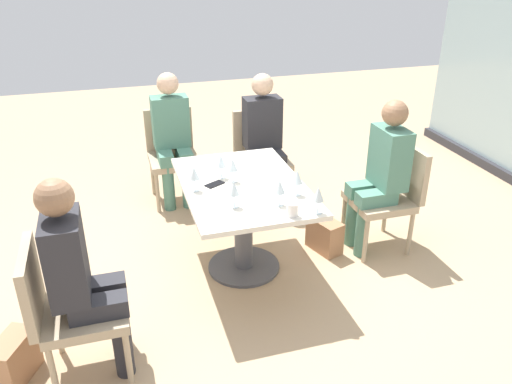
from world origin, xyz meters
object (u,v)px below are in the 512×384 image
at_px(chair_side_end, 172,150).
at_px(person_front_right, 80,271).
at_px(cell_phone_on_table, 215,184).
at_px(handbag_2, 14,359).
at_px(dining_table_main, 243,207).
at_px(wine_glass_0, 297,178).
at_px(chair_far_left, 261,151).
at_px(wine_glass_5, 280,187).
at_px(person_far_left, 264,135).
at_px(wine_glass_4, 318,195).
at_px(wine_glass_3, 234,189).
at_px(wine_glass_2, 194,174).
at_px(wine_glass_1, 233,165).
at_px(handbag_1, 215,199).
at_px(chair_front_right, 65,305).
at_px(person_near_window, 381,170).
at_px(wine_glass_6, 221,161).
at_px(chair_near_window, 391,191).
at_px(person_side_end, 172,134).
at_px(coffee_cup, 292,210).
at_px(handbag_0, 325,235).

bearing_deg(chair_side_end, person_front_right, -20.03).
height_order(cell_phone_on_table, handbag_2, cell_phone_on_table).
bearing_deg(dining_table_main, wine_glass_0, 47.86).
relative_size(chair_far_left, wine_glass_5, 4.70).
relative_size(person_far_left, cell_phone_on_table, 8.75).
distance_m(dining_table_main, wine_glass_4, 0.74).
bearing_deg(wine_glass_3, chair_side_end, -174.31).
height_order(chair_far_left, wine_glass_2, wine_glass_2).
relative_size(wine_glass_5, cell_phone_on_table, 1.28).
bearing_deg(wine_glass_1, handbag_1, 177.26).
bearing_deg(chair_side_end, chair_far_left, 70.96).
relative_size(chair_front_right, person_near_window, 0.69).
xyz_separation_m(dining_table_main, wine_glass_2, (0.01, -0.35, 0.32)).
xyz_separation_m(person_near_window, cell_phone_on_table, (-0.05, -1.33, 0.03)).
xyz_separation_m(wine_glass_4, handbag_1, (-1.54, -0.36, -0.72)).
relative_size(chair_side_end, wine_glass_6, 4.70).
bearing_deg(chair_near_window, wine_glass_4, -57.43).
height_order(person_near_window, wine_glass_5, person_near_window).
distance_m(person_front_right, person_side_end, 2.25).
xyz_separation_m(coffee_cup, handbag_0, (-0.62, 0.53, -0.64)).
distance_m(coffee_cup, handbag_0, 1.04).
relative_size(chair_side_end, handbag_2, 2.90).
xyz_separation_m(chair_front_right, wine_glass_5, (-0.38, 1.39, 0.37)).
relative_size(wine_glass_1, wine_glass_6, 1.00).
bearing_deg(coffee_cup, chair_near_window, 117.73).
xyz_separation_m(chair_near_window, handbag_2, (0.72, -2.82, -0.36)).
distance_m(person_side_end, wine_glass_2, 1.35).
height_order(dining_table_main, person_far_left, person_far_left).
bearing_deg(handbag_1, cell_phone_on_table, 15.07).
bearing_deg(chair_front_right, wine_glass_2, 130.63).
bearing_deg(wine_glass_2, person_front_right, -45.62).
bearing_deg(wine_glass_5, wine_glass_3, -101.38).
relative_size(wine_glass_5, coffee_cup, 2.06).
height_order(wine_glass_1, wine_glass_2, same).
xyz_separation_m(wine_glass_5, handbag_2, (0.33, -1.73, -0.72)).
distance_m(person_near_window, wine_glass_6, 1.28).
xyz_separation_m(person_front_right, handbag_2, (-0.05, -0.45, -0.56)).
distance_m(dining_table_main, person_near_window, 1.14).
xyz_separation_m(wine_glass_2, handbag_1, (-0.99, 0.34, -0.72)).
bearing_deg(wine_glass_1, coffee_cup, 21.09).
relative_size(person_side_end, handbag_0, 4.20).
distance_m(person_front_right, handbag_1, 2.15).
xyz_separation_m(wine_glass_1, wine_glass_4, (0.63, 0.41, 0.00)).
bearing_deg(handbag_0, wine_glass_3, -83.52).
bearing_deg(chair_near_window, person_near_window, -90.00).
xyz_separation_m(chair_front_right, wine_glass_6, (-0.92, 1.12, 0.37)).
distance_m(chair_front_right, handbag_0, 2.15).
bearing_deg(wine_glass_2, wine_glass_5, 52.83).
height_order(coffee_cup, handbag_1, coffee_cup).
bearing_deg(dining_table_main, chair_front_right, -58.05).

